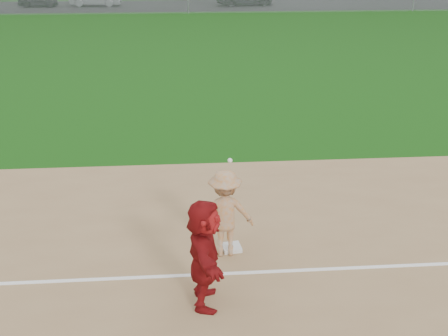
{
  "coord_description": "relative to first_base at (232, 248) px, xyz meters",
  "views": [
    {
      "loc": [
        -0.93,
        -10.07,
        6.08
      ],
      "look_at": [
        0.0,
        1.5,
        1.3
      ],
      "focal_mm": 45.0,
      "sensor_mm": 36.0,
      "label": 1
    }
  ],
  "objects": [
    {
      "name": "base_runner",
      "position": [
        -0.64,
        -1.81,
        0.97
      ],
      "size": [
        0.64,
        1.89,
        2.02
      ],
      "primitive_type": "imported",
      "rotation": [
        0.0,
        0.0,
        1.55
      ],
      "color": "maroon",
      "rests_on": "infield_dirt"
    },
    {
      "name": "first_base_play",
      "position": [
        -0.15,
        -0.14,
        0.88
      ],
      "size": [
        1.23,
        0.76,
        2.13
      ],
      "color": "#99999B",
      "rests_on": "infield_dirt"
    },
    {
      "name": "foul_line",
      "position": [
        -0.05,
        -0.91,
        -0.04
      ],
      "size": [
        60.0,
        0.1,
        0.01
      ],
      "primitive_type": "cube",
      "color": "white",
      "rests_on": "infield_dirt"
    },
    {
      "name": "ground",
      "position": [
        -0.05,
        -0.11,
        -0.06
      ],
      "size": [
        160.0,
        160.0,
        0.0
      ],
      "primitive_type": "plane",
      "color": "#14490E",
      "rests_on": "ground"
    },
    {
      "name": "parking_asphalt",
      "position": [
        -0.05,
        45.89,
        -0.06
      ],
      "size": [
        120.0,
        10.0,
        0.01
      ],
      "primitive_type": "cube",
      "color": "black",
      "rests_on": "ground"
    },
    {
      "name": "car_left",
      "position": [
        -14.01,
        45.77,
        0.57
      ],
      "size": [
        3.67,
        1.58,
        1.24
      ],
      "primitive_type": "imported",
      "rotation": [
        0.0,
        0.0,
        1.54
      ],
      "color": "black",
      "rests_on": "parking_asphalt"
    },
    {
      "name": "first_base",
      "position": [
        0.0,
        0.0,
        0.0
      ],
      "size": [
        0.43,
        0.43,
        0.09
      ],
      "primitive_type": "cube",
      "rotation": [
        0.0,
        0.0,
        0.13
      ],
      "color": "silver",
      "rests_on": "infield_dirt"
    }
  ]
}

